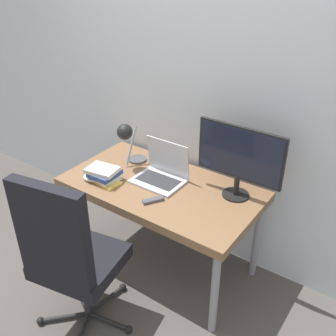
{
  "coord_description": "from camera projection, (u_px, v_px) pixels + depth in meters",
  "views": [
    {
      "loc": [
        1.34,
        -1.46,
        2.14
      ],
      "look_at": [
        0.08,
        0.33,
        0.89
      ],
      "focal_mm": 42.0,
      "sensor_mm": 36.0,
      "label": 1
    }
  ],
  "objects": [
    {
      "name": "ground_plane",
      "position": [
        132.0,
        292.0,
        2.77
      ],
      "size": [
        12.0,
        12.0,
        0.0
      ],
      "primitive_type": "plane",
      "color": "#514C47"
    },
    {
      "name": "wall_back",
      "position": [
        197.0,
        85.0,
        2.68
      ],
      "size": [
        8.0,
        0.05,
        2.6
      ],
      "color": "silver",
      "rests_on": "ground_plane"
    },
    {
      "name": "desk",
      "position": [
        161.0,
        193.0,
        2.71
      ],
      "size": [
        1.34,
        0.73,
        0.71
      ],
      "color": "brown",
      "rests_on": "ground_plane"
    },
    {
      "name": "laptop",
      "position": [
        161.0,
        173.0,
        2.71
      ],
      "size": [
        0.34,
        0.26,
        0.28
      ],
      "color": "silver",
      "rests_on": "desk"
    },
    {
      "name": "monitor",
      "position": [
        240.0,
        157.0,
        2.43
      ],
      "size": [
        0.57,
        0.18,
        0.48
      ],
      "color": "black",
      "rests_on": "desk"
    },
    {
      "name": "desk_lamp",
      "position": [
        127.0,
        137.0,
        2.8
      ],
      "size": [
        0.14,
        0.25,
        0.34
      ],
      "color": "#4C4C51",
      "rests_on": "desk"
    },
    {
      "name": "office_chair",
      "position": [
        69.0,
        253.0,
        2.22
      ],
      "size": [
        0.62,
        0.62,
        1.13
      ],
      "color": "black",
      "rests_on": "ground_plane"
    },
    {
      "name": "book_stack",
      "position": [
        104.0,
        174.0,
        2.7
      ],
      "size": [
        0.26,
        0.2,
        0.1
      ],
      "color": "gold",
      "rests_on": "desk"
    },
    {
      "name": "tv_remote",
      "position": [
        153.0,
        200.0,
        2.5
      ],
      "size": [
        0.11,
        0.14,
        0.02
      ],
      "color": "#4C4C51",
      "rests_on": "desk"
    },
    {
      "name": "game_controller",
      "position": [
        92.0,
        177.0,
        2.73
      ],
      "size": [
        0.13,
        0.1,
        0.04
      ],
      "color": "white",
      "rests_on": "desk"
    }
  ]
}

